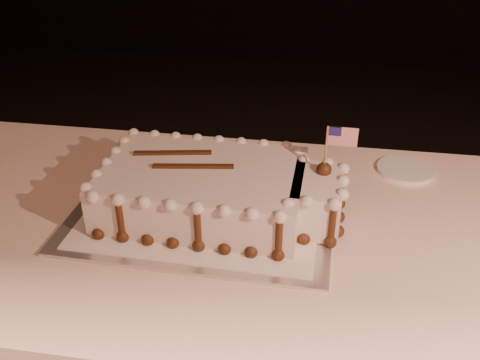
# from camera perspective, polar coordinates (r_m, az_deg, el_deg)

# --- Properties ---
(banquet_table) EXTENTS (2.40, 0.80, 0.75)m
(banquet_table) POSITION_cam_1_polar(r_m,az_deg,el_deg) (1.40, 2.17, -17.42)
(banquet_table) COLOR #FFD9C5
(banquet_table) RESTS_ON ground
(cake_board) EXTENTS (0.58, 0.44, 0.01)m
(cake_board) POSITION_cam_1_polar(r_m,az_deg,el_deg) (1.18, -3.83, -3.28)
(cake_board) COLOR silver
(cake_board) RESTS_ON banquet_table
(doily) EXTENTS (0.51, 0.40, 0.00)m
(doily) POSITION_cam_1_polar(r_m,az_deg,el_deg) (1.18, -3.84, -3.08)
(doily) COLOR white
(doily) RESTS_ON cake_board
(sheet_cake) EXTENTS (0.54, 0.32, 0.21)m
(sheet_cake) POSITION_cam_1_polar(r_m,az_deg,el_deg) (1.15, -2.48, -1.10)
(sheet_cake) COLOR silver
(sheet_cake) RESTS_ON doily
(side_plate) EXTENTS (0.14, 0.14, 0.01)m
(side_plate) POSITION_cam_1_polar(r_m,az_deg,el_deg) (1.40, 17.25, 1.08)
(side_plate) COLOR white
(side_plate) RESTS_ON banquet_table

